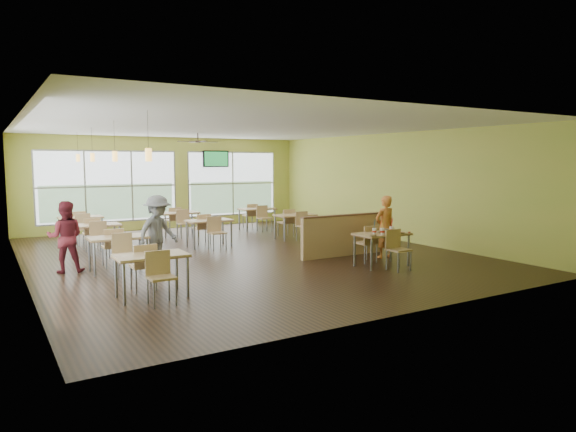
# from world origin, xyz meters

# --- Properties ---
(room) EXTENTS (12.00, 12.04, 3.20)m
(room) POSITION_xyz_m (0.00, 0.00, 1.60)
(room) COLOR black
(room) RESTS_ON ground
(window_bays) EXTENTS (9.24, 10.24, 2.38)m
(window_bays) POSITION_xyz_m (-2.65, 3.08, 1.48)
(window_bays) COLOR white
(window_bays) RESTS_ON room
(main_table) EXTENTS (1.22, 1.52, 0.87)m
(main_table) POSITION_xyz_m (2.00, -3.00, 0.63)
(main_table) COLOR tan
(main_table) RESTS_ON floor
(half_wall_divider) EXTENTS (2.40, 0.14, 1.04)m
(half_wall_divider) POSITION_xyz_m (2.00, -1.55, 0.52)
(half_wall_divider) COLOR tan
(half_wall_divider) RESTS_ON floor
(dining_tables) EXTENTS (6.92, 8.72, 0.87)m
(dining_tables) POSITION_xyz_m (-1.05, 1.71, 0.63)
(dining_tables) COLOR tan
(dining_tables) RESTS_ON floor
(pendant_lights) EXTENTS (0.11, 7.31, 0.86)m
(pendant_lights) POSITION_xyz_m (-3.20, 0.68, 2.45)
(pendant_lights) COLOR #2D2119
(pendant_lights) RESTS_ON ceiling
(ceiling_fan) EXTENTS (1.25, 1.25, 0.29)m
(ceiling_fan) POSITION_xyz_m (-0.00, 3.00, 2.95)
(ceiling_fan) COLOR #2D2119
(ceiling_fan) RESTS_ON ceiling
(tv_backwall) EXTENTS (1.00, 0.07, 0.60)m
(tv_backwall) POSITION_xyz_m (1.80, 5.90, 2.45)
(tv_backwall) COLOR black
(tv_backwall) RESTS_ON wall_back
(man_plaid) EXTENTS (0.56, 0.37, 1.53)m
(man_plaid) POSITION_xyz_m (2.71, -2.29, 0.76)
(man_plaid) COLOR #E14F19
(man_plaid) RESTS_ON floor
(patron_maroon) EXTENTS (0.86, 0.74, 1.52)m
(patron_maroon) POSITION_xyz_m (-4.18, -0.08, 0.76)
(patron_maroon) COLOR maroon
(patron_maroon) RESTS_ON floor
(patron_grey) EXTENTS (1.20, 0.99, 1.61)m
(patron_grey) POSITION_xyz_m (-2.39, -0.67, 0.81)
(patron_grey) COLOR slate
(patron_grey) RESTS_ON floor
(cup_blue) EXTENTS (0.10, 0.10, 0.36)m
(cup_blue) POSITION_xyz_m (1.70, -3.10, 0.82)
(cup_blue) COLOR white
(cup_blue) RESTS_ON main_table
(cup_yellow) EXTENTS (0.10, 0.10, 0.38)m
(cup_yellow) POSITION_xyz_m (1.83, -3.21, 0.83)
(cup_yellow) COLOR white
(cup_yellow) RESTS_ON main_table
(cup_red_near) EXTENTS (0.11, 0.11, 0.38)m
(cup_red_near) POSITION_xyz_m (2.20, -3.10, 0.83)
(cup_red_near) COLOR white
(cup_red_near) RESTS_ON main_table
(cup_red_far) EXTENTS (0.09, 0.09, 0.34)m
(cup_red_far) POSITION_xyz_m (2.25, -3.05, 0.82)
(cup_red_far) COLOR white
(cup_red_far) RESTS_ON main_table
(food_basket) EXTENTS (0.23, 0.23, 0.05)m
(food_basket) POSITION_xyz_m (2.35, -2.88, 0.78)
(food_basket) COLOR black
(food_basket) RESTS_ON main_table
(ketchup_cup) EXTENTS (0.05, 0.05, 0.02)m
(ketchup_cup) POSITION_xyz_m (2.55, -3.29, 0.76)
(ketchup_cup) COLOR #992306
(ketchup_cup) RESTS_ON main_table
(wrapper_left) EXTENTS (0.20, 0.18, 0.04)m
(wrapper_left) POSITION_xyz_m (1.50, -3.28, 0.77)
(wrapper_left) COLOR #9A804A
(wrapper_left) RESTS_ON main_table
(wrapper_mid) EXTENTS (0.24, 0.22, 0.05)m
(wrapper_mid) POSITION_xyz_m (2.01, -2.97, 0.78)
(wrapper_mid) COLOR #9A804A
(wrapper_mid) RESTS_ON main_table
(wrapper_right) EXTENTS (0.18, 0.17, 0.04)m
(wrapper_right) POSITION_xyz_m (2.31, -3.30, 0.77)
(wrapper_right) COLOR #9A804A
(wrapper_right) RESTS_ON main_table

